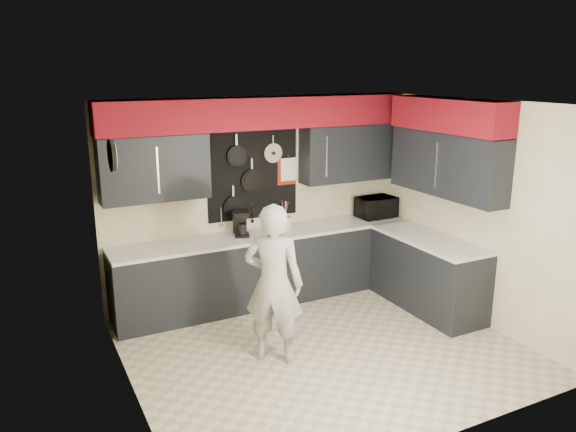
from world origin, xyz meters
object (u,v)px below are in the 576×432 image
knife_block (276,222)px  utensil_crock (287,223)px  person (274,284)px  coffee_maker (241,223)px  microwave (376,207)px

knife_block → utensil_crock: size_ratio=1.29×
utensil_crock → person: 1.66m
knife_block → person: size_ratio=0.13×
utensil_crock → coffee_maker: 0.62m
knife_block → coffee_maker: bearing=-166.0°
utensil_crock → microwave: bearing=-0.8°
microwave → person: 2.64m
microwave → person: bearing=-150.6°
microwave → utensil_crock: bearing=176.6°
coffee_maker → person: size_ratio=0.19×
knife_block → coffee_maker: coffee_maker is taller
microwave → knife_block: (-1.50, 0.07, -0.03)m
utensil_crock → coffee_maker: size_ratio=0.54×
microwave → utensil_crock: (-1.38, 0.02, -0.06)m
microwave → knife_block: microwave is taller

